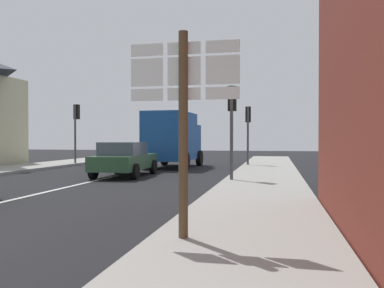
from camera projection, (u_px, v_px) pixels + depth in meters
name	position (u px, v px, depth m)	size (l,w,h in m)	color
ground_plane	(97.00, 180.00, 15.53)	(80.00, 80.00, 0.00)	black
sidewalk_right	(261.00, 189.00, 12.26)	(2.87, 44.00, 0.14)	gray
lane_centre_stripe	(37.00, 194.00, 11.61)	(0.16, 12.00, 0.01)	silver
sedan_far	(125.00, 159.00, 17.20)	(2.08, 4.26, 1.47)	#2D5133
delivery_truck	(173.00, 138.00, 22.49)	(2.60, 5.06, 3.05)	#19478C
route_sign_post	(184.00, 112.00, 5.95)	(1.66, 0.14, 3.20)	brown
traffic_light_far_right	(248.00, 122.00, 22.94)	(0.30, 0.49, 3.46)	#47474C
traffic_light_far_left	(76.00, 120.00, 24.55)	(0.30, 0.49, 3.72)	#47474C
traffic_light_near_right	(232.00, 111.00, 14.57)	(0.30, 0.49, 3.53)	#47474C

